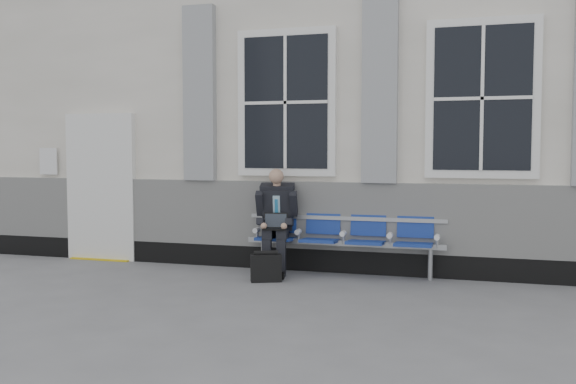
% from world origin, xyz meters
% --- Properties ---
extents(ground, '(70.00, 70.00, 0.00)m').
position_xyz_m(ground, '(0.00, 0.00, 0.00)').
color(ground, slate).
rests_on(ground, ground).
extents(station_building, '(14.40, 4.40, 4.49)m').
position_xyz_m(station_building, '(-0.02, 3.47, 2.22)').
color(station_building, silver).
rests_on(station_building, ground).
extents(bench, '(2.60, 0.47, 0.91)m').
position_xyz_m(bench, '(-1.33, 1.32, 0.55)').
color(bench, '#9EA0A3').
rests_on(bench, ground).
extents(businessman, '(0.58, 0.77, 1.38)m').
position_xyz_m(businessman, '(-2.21, 1.19, 0.75)').
color(businessman, black).
rests_on(businessman, ground).
extents(briefcase, '(0.41, 0.30, 0.39)m').
position_xyz_m(briefcase, '(-2.17, 0.63, 0.18)').
color(briefcase, black).
rests_on(briefcase, ground).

